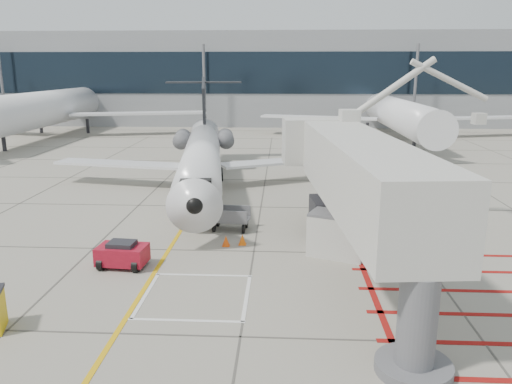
{
  "coord_description": "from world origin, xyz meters",
  "views": [
    {
      "loc": [
        1.31,
        -18.92,
        8.73
      ],
      "look_at": [
        0.0,
        6.0,
        2.5
      ],
      "focal_mm": 35.0,
      "sensor_mm": 36.0,
      "label": 1
    }
  ],
  "objects": [
    {
      "name": "ground_plane",
      "position": [
        0.0,
        0.0,
        0.0
      ],
      "size": [
        260.0,
        260.0,
        0.0
      ],
      "primitive_type": "plane",
      "color": "gray",
      "rests_on": "ground"
    },
    {
      "name": "regional_jet",
      "position": [
        -4.2,
        14.2,
        3.85
      ],
      "size": [
        26.94,
        32.16,
        7.69
      ],
      "primitive_type": null,
      "rotation": [
        0.0,
        0.0,
        0.13
      ],
      "color": "white",
      "rests_on": "ground_plane"
    },
    {
      "name": "jet_bridge",
      "position": [
        4.66,
        1.01,
        3.93
      ],
      "size": [
        11.03,
        20.39,
        7.85
      ],
      "primitive_type": null,
      "rotation": [
        0.0,
        0.0,
        0.09
      ],
      "color": "beige",
      "rests_on": "ground_plane"
    },
    {
      "name": "pushback_tug",
      "position": [
        -5.79,
        1.78,
        0.63
      ],
      "size": [
        2.26,
        1.52,
        1.26
      ],
      "primitive_type": null,
      "rotation": [
        0.0,
        0.0,
        -0.08
      ],
      "color": "maroon",
      "rests_on": "ground_plane"
    },
    {
      "name": "baggage_cart",
      "position": [
        -1.48,
        7.29,
        0.65
      ],
      "size": [
        2.19,
        1.5,
        1.31
      ],
      "primitive_type": null,
      "rotation": [
        0.0,
        0.0,
        -0.1
      ],
      "color": "slate",
      "rests_on": "ground_plane"
    },
    {
      "name": "ground_power_unit",
      "position": [
        4.02,
        3.69,
        1.04
      ],
      "size": [
        3.02,
        2.42,
        2.08
      ],
      "primitive_type": null,
      "rotation": [
        0.0,
        0.0,
        -0.39
      ],
      "color": "beige",
      "rests_on": "ground_plane"
    },
    {
      "name": "cone_nose",
      "position": [
        -1.45,
        4.7,
        0.27
      ],
      "size": [
        0.39,
        0.39,
        0.54
      ],
      "primitive_type": "cone",
      "color": "#EC4E0C",
      "rests_on": "ground_plane"
    },
    {
      "name": "cone_side",
      "position": [
        -0.64,
        4.95,
        0.28
      ],
      "size": [
        0.4,
        0.4,
        0.55
      ],
      "primitive_type": "cone",
      "color": "#EE600C",
      "rests_on": "ground_plane"
    },
    {
      "name": "terminal_building",
      "position": [
        10.0,
        70.0,
        7.0
      ],
      "size": [
        180.0,
        28.0,
        14.0
      ],
      "primitive_type": "cube",
      "color": "gray",
      "rests_on": "ground_plane"
    },
    {
      "name": "terminal_glass_band",
      "position": [
        10.0,
        55.95,
        8.0
      ],
      "size": [
        180.0,
        0.1,
        6.0
      ],
      "primitive_type": "cube",
      "color": "black",
      "rests_on": "ground_plane"
    },
    {
      "name": "bg_aircraft_b",
      "position": [
        -28.61,
        46.0,
        6.56
      ],
      "size": [
        39.33,
        43.7,
        13.11
      ],
      "primitive_type": null,
      "color": "silver",
      "rests_on": "ground_plane"
    },
    {
      "name": "bg_aircraft_c",
      "position": [
        15.39,
        46.0,
        5.64
      ],
      "size": [
        33.86,
        37.62,
        11.29
      ],
      "primitive_type": null,
      "color": "silver",
      "rests_on": "ground_plane"
    }
  ]
}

